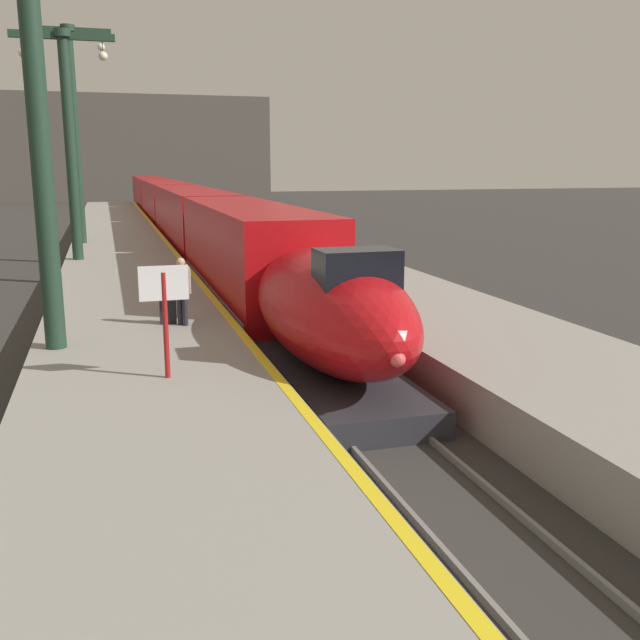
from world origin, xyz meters
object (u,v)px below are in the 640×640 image
object	(u,v)px
passenger_near_edge	(181,286)
rolling_suitcase	(168,312)
station_column_distant	(74,117)
highspeed_train_main	(179,211)
station_column_mid	(34,68)
station_column_far	(69,124)
departure_info_board	(164,299)

from	to	relation	value
passenger_near_edge	rolling_suitcase	bearing A→B (deg)	138.99
station_column_distant	passenger_near_edge	world-z (taller)	station_column_distant
highspeed_train_main	rolling_suitcase	bearing A→B (deg)	-96.27
station_column_mid	rolling_suitcase	xyz separation A→B (m)	(2.56, 1.78, -5.52)
station_column_far	passenger_near_edge	size ratio (longest dim) A/B	5.40
station_column_far	departure_info_board	xyz separation A→B (m)	(2.15, -18.44, -3.99)
passenger_near_edge	departure_info_board	size ratio (longest dim) A/B	0.80
highspeed_train_main	departure_info_board	xyz separation A→B (m)	(-3.75, -35.13, 0.59)
station_column_far	highspeed_train_main	bearing A→B (deg)	70.53
rolling_suitcase	departure_info_board	xyz separation A→B (m)	(-0.41, -4.75, 1.20)
station_column_far	station_column_mid	bearing A→B (deg)	-90.00
station_column_distant	highspeed_train_main	bearing A→B (deg)	59.41
station_column_far	passenger_near_edge	world-z (taller)	station_column_far
highspeed_train_main	station_column_distant	world-z (taller)	station_column_distant
station_column_far	rolling_suitcase	bearing A→B (deg)	-79.39
passenger_near_edge	station_column_far	bearing A→B (deg)	101.72
highspeed_train_main	rolling_suitcase	xyz separation A→B (m)	(-3.34, -30.38, -0.61)
station_column_distant	rolling_suitcase	bearing A→B (deg)	-82.83
highspeed_train_main	station_column_mid	distance (m)	33.06
station_column_mid	departure_info_board	world-z (taller)	station_column_mid
highspeed_train_main	station_column_mid	world-z (taller)	station_column_mid
rolling_suitcase	departure_info_board	world-z (taller)	departure_info_board
rolling_suitcase	departure_info_board	bearing A→B (deg)	-94.97
station_column_mid	passenger_near_edge	bearing A→B (deg)	27.18
station_column_mid	station_column_distant	bearing A→B (deg)	90.00
station_column_mid	rolling_suitcase	bearing A→B (deg)	34.75
highspeed_train_main	station_column_mid	bearing A→B (deg)	-100.40
station_column_distant	rolling_suitcase	world-z (taller)	station_column_distant
highspeed_train_main	passenger_near_edge	distance (m)	30.81
highspeed_train_main	station_column_far	size ratio (longest dim) A/B	8.37
highspeed_train_main	departure_info_board	bearing A→B (deg)	-96.09
departure_info_board	station_column_distant	bearing A→B (deg)	94.89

